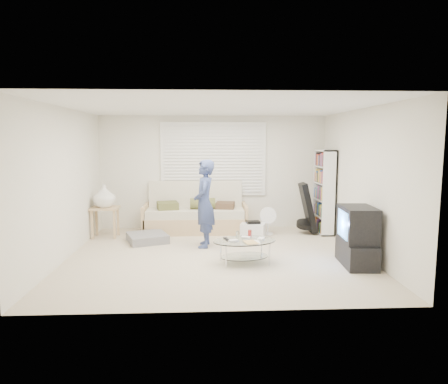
{
  "coord_description": "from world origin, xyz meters",
  "views": [
    {
      "loc": [
        -0.2,
        -6.64,
        1.96
      ],
      "look_at": [
        0.14,
        0.3,
        1.06
      ],
      "focal_mm": 32.0,
      "sensor_mm": 36.0,
      "label": 1
    }
  ],
  "objects": [
    {
      "name": "futon_sofa",
      "position": [
        -0.4,
        1.88,
        0.35
      ],
      "size": [
        2.2,
        0.89,
        1.07
      ],
      "color": "tan",
      "rests_on": "ground"
    },
    {
      "name": "storage_bin",
      "position": [
        0.78,
        1.28,
        0.15
      ],
      "size": [
        0.56,
        0.46,
        0.34
      ],
      "color": "white",
      "rests_on": "ground"
    },
    {
      "name": "window_blinds",
      "position": [
        0.0,
        2.2,
        1.55
      ],
      "size": [
        2.32,
        0.08,
        1.62
      ],
      "color": "silver",
      "rests_on": "ground"
    },
    {
      "name": "bookshelf",
      "position": [
        2.32,
        1.62,
        0.88
      ],
      "size": [
        0.28,
        0.74,
        1.77
      ],
      "color": "white",
      "rests_on": "ground"
    },
    {
      "name": "standing_person",
      "position": [
        -0.2,
        0.61,
        0.81
      ],
      "size": [
        0.42,
        0.61,
        1.61
      ],
      "primitive_type": "imported",
      "rotation": [
        0.0,
        0.0,
        -1.62
      ],
      "color": "navy",
      "rests_on": "ground"
    },
    {
      "name": "room_shell",
      "position": [
        0.0,
        0.48,
        1.63
      ],
      "size": [
        5.02,
        4.52,
        2.51
      ],
      "color": "silver",
      "rests_on": "ground"
    },
    {
      "name": "tv_unit",
      "position": [
        2.2,
        -0.62,
        0.45
      ],
      "size": [
        0.52,
        0.89,
        0.93
      ],
      "color": "black",
      "rests_on": "ground"
    },
    {
      "name": "ground",
      "position": [
        0.0,
        0.0,
        0.0
      ],
      "size": [
        5.0,
        5.0,
        0.0
      ],
      "primitive_type": "plane",
      "color": "#B5A38C",
      "rests_on": "ground"
    },
    {
      "name": "side_table",
      "position": [
        -2.22,
        1.43,
        0.8
      ],
      "size": [
        0.55,
        0.44,
        1.08
      ],
      "color": "tan",
      "rests_on": "ground"
    },
    {
      "name": "floor_fan",
      "position": [
        1.12,
        1.51,
        0.34
      ],
      "size": [
        0.35,
        0.24,
        0.59
      ],
      "color": "white",
      "rests_on": "ground"
    },
    {
      "name": "coffee_table",
      "position": [
        0.44,
        -0.44,
        0.31
      ],
      "size": [
        1.11,
        0.81,
        0.5
      ],
      "color": "silver",
      "rests_on": "ground"
    },
    {
      "name": "guitar_case",
      "position": [
        1.96,
        1.53,
        0.47
      ],
      "size": [
        0.41,
        0.4,
        1.06
      ],
      "color": "black",
      "rests_on": "ground"
    },
    {
      "name": "grey_floor_pillow",
      "position": [
        -1.32,
        1.01,
        0.08
      ],
      "size": [
        0.91,
        0.91,
        0.16
      ],
      "primitive_type": "cube",
      "rotation": [
        0.0,
        0.0,
        0.36
      ],
      "color": "gray",
      "rests_on": "ground"
    }
  ]
}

